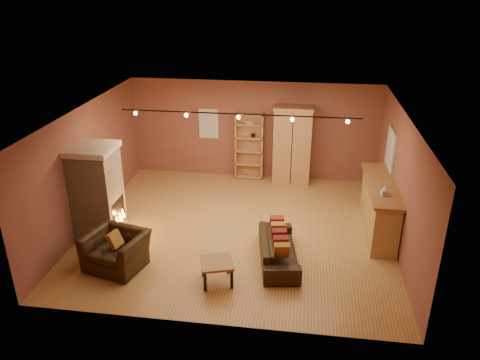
# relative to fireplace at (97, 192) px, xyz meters

# --- Properties ---
(floor) EXTENTS (7.00, 7.00, 0.00)m
(floor) POSITION_rel_fireplace_xyz_m (3.04, 0.60, -1.06)
(floor) COLOR olive
(floor) RESTS_ON ground
(ceiling) EXTENTS (7.00, 7.00, 0.00)m
(ceiling) POSITION_rel_fireplace_xyz_m (3.04, 0.60, 1.74)
(ceiling) COLOR brown
(ceiling) RESTS_ON back_wall
(back_wall) EXTENTS (7.00, 0.02, 2.80)m
(back_wall) POSITION_rel_fireplace_xyz_m (3.04, 3.85, 0.34)
(back_wall) COLOR brown
(back_wall) RESTS_ON floor
(left_wall) EXTENTS (0.02, 6.50, 2.80)m
(left_wall) POSITION_rel_fireplace_xyz_m (-0.46, 0.60, 0.34)
(left_wall) COLOR brown
(left_wall) RESTS_ON floor
(right_wall) EXTENTS (0.02, 6.50, 2.80)m
(right_wall) POSITION_rel_fireplace_xyz_m (6.54, 0.60, 0.34)
(right_wall) COLOR brown
(right_wall) RESTS_ON floor
(fireplace) EXTENTS (1.01, 0.98, 2.12)m
(fireplace) POSITION_rel_fireplace_xyz_m (0.00, 0.00, 0.00)
(fireplace) COLOR tan
(fireplace) RESTS_ON floor
(back_window) EXTENTS (0.56, 0.04, 0.86)m
(back_window) POSITION_rel_fireplace_xyz_m (1.74, 3.83, 0.49)
(back_window) COLOR beige
(back_window) RESTS_ON back_wall
(bookcase) EXTENTS (0.79, 0.31, 1.94)m
(bookcase) POSITION_rel_fireplace_xyz_m (2.94, 3.75, -0.08)
(bookcase) COLOR tan
(bookcase) RESTS_ON floor
(armoire) EXTENTS (1.09, 0.62, 2.21)m
(armoire) POSITION_rel_fireplace_xyz_m (4.15, 3.57, 0.05)
(armoire) COLOR tan
(armoire) RESTS_ON floor
(bar_counter) EXTENTS (0.67, 2.52, 1.20)m
(bar_counter) POSITION_rel_fireplace_xyz_m (6.24, 0.99, -0.45)
(bar_counter) COLOR tan
(bar_counter) RESTS_ON floor
(tissue_box) EXTENTS (0.14, 0.14, 0.22)m
(tissue_box) POSITION_rel_fireplace_xyz_m (6.19, 0.38, 0.23)
(tissue_box) COLOR #85B2D6
(tissue_box) RESTS_ON bar_counter
(right_window) EXTENTS (0.05, 0.90, 1.00)m
(right_window) POSITION_rel_fireplace_xyz_m (6.51, 2.00, 0.59)
(right_window) COLOR beige
(right_window) RESTS_ON right_wall
(loveseat) EXTENTS (0.82, 1.92, 0.77)m
(loveseat) POSITION_rel_fireplace_xyz_m (4.07, -0.55, -0.68)
(loveseat) COLOR black
(loveseat) RESTS_ON floor
(armchair) EXTENTS (1.29, 1.00, 0.99)m
(armchair) POSITION_rel_fireplace_xyz_m (0.84, -1.20, -0.56)
(armchair) COLOR black
(armchair) RESTS_ON floor
(coffee_table) EXTENTS (0.75, 0.75, 0.46)m
(coffee_table) POSITION_rel_fireplace_xyz_m (2.95, -1.45, -0.67)
(coffee_table) COLOR olive
(coffee_table) RESTS_ON floor
(track_rail) EXTENTS (5.20, 0.09, 0.13)m
(track_rail) POSITION_rel_fireplace_xyz_m (3.04, 0.80, 1.63)
(track_rail) COLOR black
(track_rail) RESTS_ON ceiling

